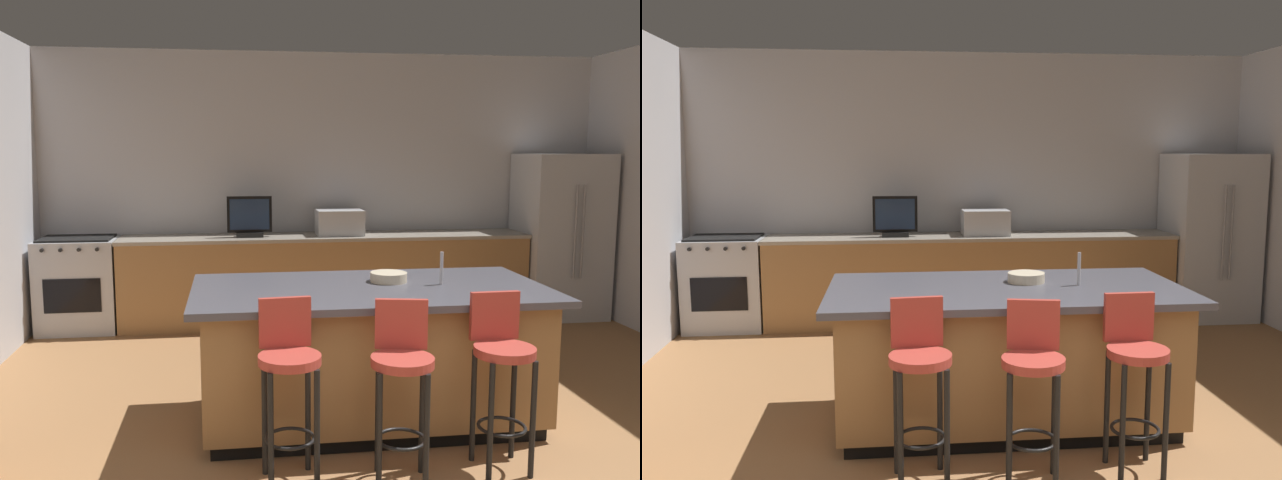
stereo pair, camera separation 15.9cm
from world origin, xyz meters
TOP-DOWN VIEW (x-y plane):
  - wall_back at (0.00, 5.14)m, footprint 6.49×0.12m
  - counter_back at (-0.05, 4.76)m, footprint 4.24×0.62m
  - kitchen_island at (-0.13, 2.18)m, footprint 2.31×1.18m
  - refrigerator at (2.51, 4.69)m, footprint 0.86×0.78m
  - range_oven at (-2.56, 4.76)m, footprint 0.76×0.63m
  - microwave at (0.09, 4.76)m, footprint 0.48×0.36m
  - tv_monitor at (-0.85, 4.71)m, footprint 0.45×0.16m
  - sink_faucet_back at (-0.11, 4.86)m, footprint 0.02×0.02m
  - sink_faucet_island at (0.35, 2.18)m, footprint 0.02×0.02m
  - bar_stool_left at (-0.73, 1.45)m, footprint 0.34×0.35m
  - bar_stool_center at (-0.13, 1.37)m, footprint 0.34×0.36m
  - bar_stool_right at (0.47, 1.44)m, footprint 0.34×0.34m
  - fruit_bowl at (0.03, 2.32)m, footprint 0.25×0.25m

SIDE VIEW (x-z plane):
  - counter_back at x=-0.05m, z-range 0.00..0.92m
  - kitchen_island at x=-0.13m, z-range 0.01..0.92m
  - range_oven at x=-2.56m, z-range 0.00..0.94m
  - bar_stool_center at x=-0.13m, z-range 0.10..1.09m
  - bar_stool_right at x=0.47m, z-range 0.10..1.10m
  - bar_stool_left at x=-0.73m, z-range 0.10..1.10m
  - refrigerator at x=2.51m, z-range 0.00..1.76m
  - fruit_bowl at x=0.03m, z-range 0.91..0.98m
  - sink_faucet_island at x=0.35m, z-range 0.91..1.13m
  - sink_faucet_back at x=-0.11m, z-range 0.92..1.16m
  - microwave at x=0.09m, z-range 0.92..1.18m
  - tv_monitor at x=-0.85m, z-range 0.91..1.32m
  - wall_back at x=0.00m, z-range 0.00..2.83m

